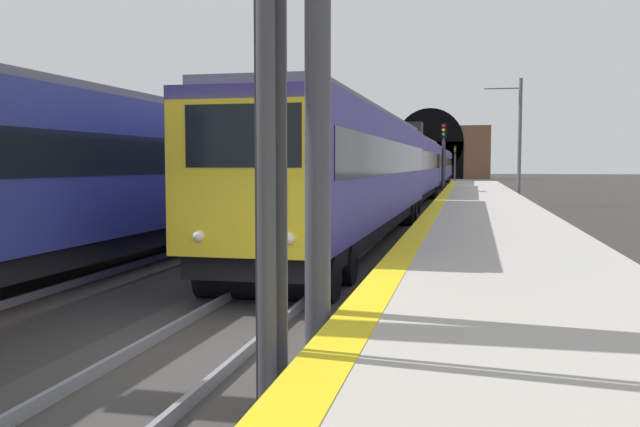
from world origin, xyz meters
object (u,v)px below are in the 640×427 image
(train_main_approaching, at_px, (419,167))
(railway_signal_mid, at_px, (444,153))
(railway_signal_near, at_px, (266,79))
(train_adjacent_platform, at_px, (216,169))
(railway_signal_far, at_px, (455,160))
(catenary_mast_near, at_px, (519,140))

(train_main_approaching, xyz_separation_m, railway_signal_mid, (-0.11, -1.77, 0.97))
(railway_signal_near, bearing_deg, train_adjacent_platform, -157.94)
(train_adjacent_platform, height_order, railway_signal_mid, railway_signal_mid)
(train_main_approaching, distance_m, railway_signal_far, 50.03)
(railway_signal_near, distance_m, catenary_mast_near, 38.00)
(train_adjacent_platform, relative_size, railway_signal_far, 7.45)
(railway_signal_far, relative_size, catenary_mast_near, 0.66)
(railway_signal_mid, relative_size, catenary_mast_near, 0.71)
(railway_signal_mid, distance_m, catenary_mast_near, 8.51)
(train_main_approaching, bearing_deg, railway_signal_near, 2.97)
(train_adjacent_platform, bearing_deg, railway_signal_mid, 167.96)
(train_main_approaching, height_order, train_adjacent_platform, train_adjacent_platform)
(railway_signal_near, height_order, catenary_mast_near, catenary_mast_near)
(railway_signal_near, height_order, railway_signal_mid, railway_signal_near)
(train_adjacent_platform, distance_m, railway_signal_near, 17.86)
(train_adjacent_platform, bearing_deg, railway_signal_far, 176.42)
(railway_signal_near, bearing_deg, railway_signal_mid, -180.00)
(train_main_approaching, bearing_deg, railway_signal_far, 178.69)
(railway_signal_far, distance_m, catenary_mast_near, 57.36)
(railway_signal_mid, height_order, catenary_mast_near, catenary_mast_near)
(railway_signal_mid, bearing_deg, railway_signal_near, 0.00)
(railway_signal_near, distance_m, railway_signal_mid, 44.75)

